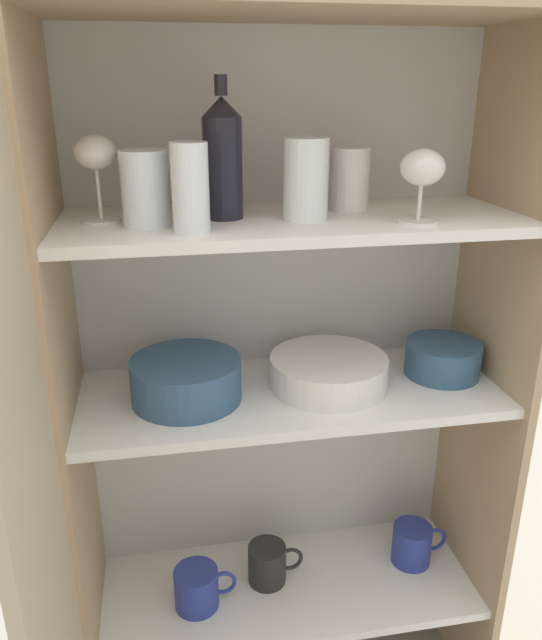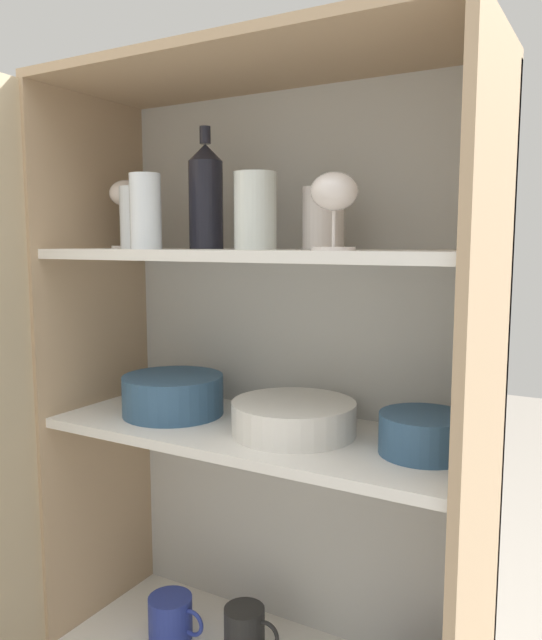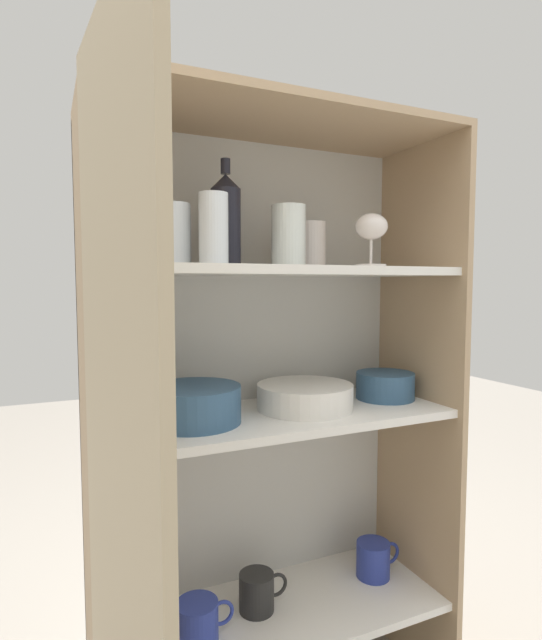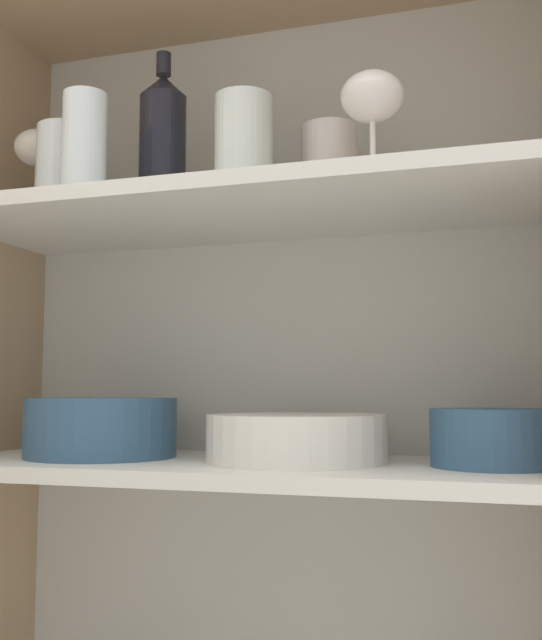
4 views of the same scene
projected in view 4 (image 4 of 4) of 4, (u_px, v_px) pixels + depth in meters
name	position (u px, v px, depth m)	size (l,w,h in m)	color
cupboard_back_panel	(276.00, 481.00, 1.16)	(0.88, 0.02, 1.46)	silver
shelf_board_middle	(239.00, 469.00, 1.00)	(0.84, 0.32, 0.02)	white
shelf_board_upper	(240.00, 211.00, 1.04)	(0.84, 0.32, 0.02)	white
tumbler_glass_0	(64.00, 170.00, 1.09)	(0.08, 0.08, 0.13)	white
tumbler_glass_1	(84.00, 146.00, 1.01)	(0.06, 0.06, 0.14)	white
tumbler_glass_2	(329.00, 167.00, 1.06)	(0.08, 0.08, 0.12)	silver
tumbler_glass_3	(244.00, 148.00, 1.01)	(0.08, 0.08, 0.14)	white
wine_glass_0	(372.00, 103.00, 0.90)	(0.08, 0.08, 0.13)	silver
wine_glass_1	(38.00, 155.00, 1.16)	(0.07, 0.07, 0.15)	silver
wine_bottle	(163.00, 142.00, 1.10)	(0.07, 0.07, 0.24)	black
plate_stack_white	(297.00, 438.00, 0.99)	(0.24, 0.24, 0.06)	white
mixing_bowl_large	(101.00, 425.00, 1.07)	(0.21, 0.21, 0.08)	#33567A
serving_bowl_small	(494.00, 435.00, 0.92)	(0.16, 0.16, 0.07)	#33567A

